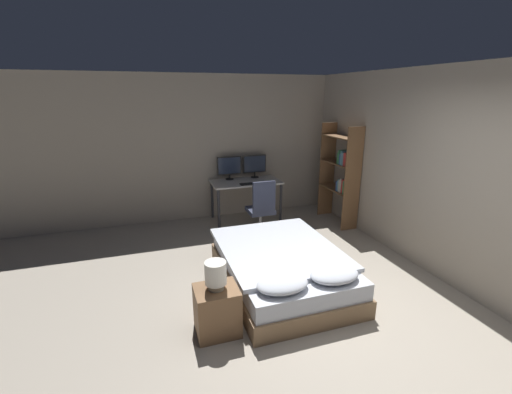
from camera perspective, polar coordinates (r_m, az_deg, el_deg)
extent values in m
plane|color=#9E9384|center=(3.75, 14.57, -22.69)|extent=(20.00, 20.00, 0.00)
cube|color=#9E9384|center=(6.72, -3.53, 8.29)|extent=(12.00, 0.06, 2.70)
cube|color=#9E9384|center=(5.38, 24.25, 4.65)|extent=(0.06, 12.00, 2.70)
cube|color=#846647|center=(4.51, 4.14, -12.95)|extent=(1.38, 2.02, 0.22)
cube|color=silver|center=(4.41, 4.19, -10.58)|extent=(1.32, 1.96, 0.20)
cube|color=silver|center=(4.46, 3.63, -8.47)|extent=(1.42, 1.70, 0.05)
ellipsoid|color=silver|center=(3.62, 4.42, -14.25)|extent=(0.55, 0.38, 0.13)
ellipsoid|color=silver|center=(3.87, 12.93, -12.47)|extent=(0.55, 0.38, 0.13)
cube|color=brown|center=(3.67, -6.51, -18.28)|extent=(0.43, 0.38, 0.50)
cylinder|color=gray|center=(3.52, -6.65, -14.86)|extent=(0.15, 0.15, 0.01)
cylinder|color=gray|center=(3.51, -6.67, -14.41)|extent=(0.02, 0.02, 0.05)
cylinder|color=silver|center=(3.44, -6.75, -12.43)|extent=(0.21, 0.21, 0.23)
cube|color=beige|center=(6.47, -1.70, 2.52)|extent=(1.30, 0.69, 0.03)
cylinder|color=#2D2D33|center=(6.17, -6.23, -2.00)|extent=(0.05, 0.05, 0.73)
cylinder|color=#2D2D33|center=(6.51, 4.15, -0.92)|extent=(0.05, 0.05, 0.73)
cylinder|color=#2D2D33|center=(6.72, -7.30, -0.45)|extent=(0.05, 0.05, 0.73)
cylinder|color=#2D2D33|center=(7.03, 2.34, 0.46)|extent=(0.05, 0.05, 0.73)
cylinder|color=black|center=(6.63, -4.42, 3.01)|extent=(0.16, 0.16, 0.01)
cylinder|color=black|center=(6.62, -4.43, 3.44)|extent=(0.03, 0.03, 0.09)
cube|color=black|center=(6.57, -4.47, 5.25)|extent=(0.46, 0.03, 0.34)
cube|color=#232D42|center=(6.56, -4.44, 5.23)|extent=(0.43, 0.00, 0.31)
cylinder|color=black|center=(6.77, -0.21, 3.35)|extent=(0.16, 0.16, 0.01)
cylinder|color=black|center=(6.76, -0.21, 3.77)|extent=(0.03, 0.03, 0.09)
cube|color=black|center=(6.71, -0.22, 5.55)|extent=(0.46, 0.03, 0.34)
cube|color=#232D42|center=(6.70, -0.18, 5.52)|extent=(0.43, 0.00, 0.31)
cube|color=black|center=(6.25, -1.07, 2.22)|extent=(0.35, 0.13, 0.02)
ellipsoid|color=black|center=(6.33, 1.23, 2.49)|extent=(0.07, 0.05, 0.04)
cylinder|color=black|center=(6.04, 0.69, -5.81)|extent=(0.52, 0.52, 0.04)
cylinder|color=gray|center=(5.97, 0.70, -4.11)|extent=(0.05, 0.05, 0.34)
cube|color=#33384C|center=(5.90, 0.70, -2.24)|extent=(0.43, 0.43, 0.07)
cube|color=#33384C|center=(5.64, 1.35, 0.01)|extent=(0.39, 0.05, 0.52)
cube|color=brown|center=(6.14, 15.80, 2.69)|extent=(0.32, 0.02, 1.83)
cube|color=brown|center=(6.86, 11.75, 4.44)|extent=(0.32, 0.02, 1.83)
cube|color=brown|center=(6.56, 13.50, 1.29)|extent=(0.32, 0.85, 0.02)
cube|color=brown|center=(6.45, 13.80, 5.51)|extent=(0.32, 0.85, 0.02)
cube|color=brown|center=(6.38, 14.10, 9.69)|extent=(0.32, 0.85, 0.02)
cube|color=#28282D|center=(6.20, 15.51, 1.62)|extent=(0.26, 0.03, 0.27)
cube|color=#337042|center=(6.24, 15.28, 1.58)|extent=(0.26, 0.03, 0.23)
cube|color=#B2332D|center=(6.27, 15.09, 1.76)|extent=(0.26, 0.04, 0.25)
cube|color=#BCB29E|center=(6.31, 14.85, 1.93)|extent=(0.26, 0.03, 0.27)
cube|color=#BCB29E|center=(6.35, 14.64, 1.83)|extent=(0.26, 0.04, 0.22)
cube|color=teal|center=(6.39, 14.42, 1.94)|extent=(0.26, 0.03, 0.22)
cube|color=#2D4784|center=(6.42, 14.22, 1.85)|extent=(0.26, 0.04, 0.19)
cube|color=#337042|center=(6.10, 15.86, 5.85)|extent=(0.26, 0.03, 0.21)
cube|color=#B2332D|center=(6.13, 15.67, 5.94)|extent=(0.26, 0.02, 0.22)
cube|color=#B2332D|center=(6.17, 15.45, 6.08)|extent=(0.26, 0.04, 0.23)
cube|color=teal|center=(6.20, 15.23, 6.13)|extent=(0.26, 0.03, 0.23)
cube|color=teal|center=(6.24, 14.99, 6.33)|extent=(0.26, 0.04, 0.25)
cube|color=#2D4784|center=(6.28, 14.75, 6.16)|extent=(0.26, 0.02, 0.20)
cube|color=#337042|center=(6.31, 14.58, 6.48)|extent=(0.26, 0.03, 0.26)
cube|color=#337042|center=(6.34, 14.40, 6.30)|extent=(0.26, 0.02, 0.20)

